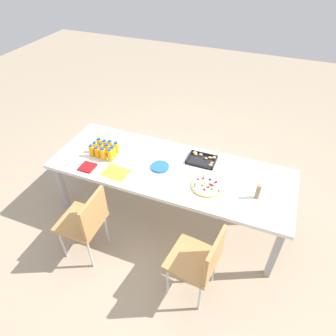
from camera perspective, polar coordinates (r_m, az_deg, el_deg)
The scene contains 22 objects.
ground_plane at distance 3.59m, azimuth 0.34°, elevation -8.97°, with size 12.00×12.00×0.00m, color tan.
party_table at distance 3.11m, azimuth 0.39°, elevation -0.79°, with size 2.51×0.90×0.73m.
chair_near_right at distance 2.64m, azimuth 6.19°, elevation -17.14°, with size 0.45×0.45×0.83m.
chair_near_left at distance 2.98m, azimuth -15.50°, elevation -9.64°, with size 0.40×0.40×0.83m.
juice_bottle_0 at distance 3.29m, azimuth -14.46°, elevation 3.22°, with size 0.05×0.05×0.14m.
juice_bottle_1 at distance 3.27m, azimuth -13.43°, elevation 2.95°, with size 0.05×0.05×0.13m.
juice_bottle_2 at distance 3.22m, azimuth -12.37°, elevation 2.66°, with size 0.06×0.06×0.14m.
juice_bottle_3 at distance 3.18m, azimuth -11.03°, elevation 2.44°, with size 0.06×0.06×0.15m.
juice_bottle_4 at distance 3.35m, azimuth -13.82°, elevation 3.91°, with size 0.05×0.05×0.13m.
juice_bottle_5 at distance 3.31m, azimuth -12.69°, elevation 3.64°, with size 0.06×0.06×0.13m.
juice_bottle_6 at distance 3.27m, azimuth -11.52°, elevation 3.42°, with size 0.05×0.05×0.14m.
juice_bottle_7 at distance 3.24m, azimuth -10.52°, elevation 3.08°, with size 0.06×0.06×0.13m.
juice_bottle_8 at distance 3.39m, azimuth -13.04°, elevation 4.59°, with size 0.06×0.06×0.13m.
juice_bottle_9 at distance 3.36m, azimuth -12.02°, elevation 4.29°, with size 0.06×0.06×0.13m.
juice_bottle_10 at distance 3.32m, azimuth -11.00°, elevation 4.11°, with size 0.06×0.06×0.14m.
juice_bottle_11 at distance 3.29m, azimuth -9.87°, elevation 3.88°, with size 0.06×0.06×0.14m.
fruit_pizza at distance 2.88m, azimuth 7.49°, elevation -3.39°, with size 0.31×0.31×0.05m.
snack_tray at distance 3.18m, azimuth 6.67°, elevation 1.61°, with size 0.30×0.22×0.04m.
plate_stack at distance 3.07m, azimuth -1.54°, elevation 0.24°, with size 0.19×0.19×0.02m.
napkin_stack at distance 3.18m, azimuth -15.23°, elevation 0.19°, with size 0.15×0.15×0.02m, color red.
cardboard_tube at distance 2.83m, azimuth 16.93°, elevation -4.36°, with size 0.04×0.04×0.15m, color #9E7A56.
paper_folder at distance 3.06m, azimuth -10.01°, elevation -0.86°, with size 0.26×0.20×0.01m, color yellow.
Camera 1 is at (0.84, -2.19, 2.71)m, focal length 31.68 mm.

